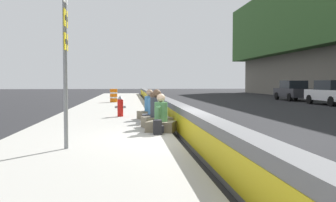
{
  "coord_description": "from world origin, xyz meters",
  "views": [
    {
      "loc": [
        -9.77,
        1.65,
        1.58
      ],
      "look_at": [
        5.46,
        0.1,
        0.83
      ],
      "focal_mm": 41.08,
      "sensor_mm": 36.0,
      "label": 1
    }
  ],
  "objects": [
    {
      "name": "seated_person_foreground",
      "position": [
        1.31,
        0.73,
        0.49
      ],
      "size": [
        0.89,
        0.96,
        1.11
      ],
      "color": "#706651",
      "rests_on": "sidewalk_strip"
    },
    {
      "name": "seated_person_rear",
      "position": [
        3.88,
        0.8,
        0.48
      ],
      "size": [
        0.7,
        0.8,
        1.09
      ],
      "color": "#424247",
      "rests_on": "sidewalk_strip"
    },
    {
      "name": "seated_person_far",
      "position": [
        5.15,
        0.86,
        0.5
      ],
      "size": [
        0.92,
        1.0,
        1.15
      ],
      "color": "#706651",
      "rests_on": "sidewalk_strip"
    },
    {
      "name": "ground_plane",
      "position": [
        0.0,
        0.0,
        0.0
      ],
      "size": [
        160.0,
        160.0,
        0.0
      ],
      "primitive_type": "plane",
      "color": "#232326",
      "rests_on": "ground"
    },
    {
      "name": "fire_hydrant",
      "position": [
        6.4,
        2.02,
        0.59
      ],
      "size": [
        0.26,
        0.46,
        0.88
      ],
      "color": "red",
      "rests_on": "sidewalk_strip"
    },
    {
      "name": "jersey_barrier",
      "position": [
        0.0,
        0.0,
        0.42
      ],
      "size": [
        76.0,
        0.45,
        0.85
      ],
      "color": "slate",
      "rests_on": "ground_plane"
    },
    {
      "name": "construction_barrel",
      "position": [
        18.04,
        2.76,
        0.62
      ],
      "size": [
        0.54,
        0.54,
        0.95
      ],
      "color": "orange",
      "rests_on": "sidewalk_strip"
    },
    {
      "name": "seated_person_middle",
      "position": [
        2.39,
        0.77,
        0.52
      ],
      "size": [
        0.91,
        1.01,
        1.21
      ],
      "color": "#706651",
      "rests_on": "sidewalk_strip"
    },
    {
      "name": "parked_car_fourth",
      "position": [
        15.29,
        -12.24,
        0.86
      ],
      "size": [
        4.55,
        2.04,
        1.71
      ],
      "color": "silver",
      "rests_on": "ground_plane"
    },
    {
      "name": "backpack",
      "position": [
        0.75,
        0.87,
        0.33
      ],
      "size": [
        0.32,
        0.28,
        0.4
      ],
      "color": "#232328",
      "rests_on": "sidewalk_strip"
    },
    {
      "name": "parked_car_midline",
      "position": [
        21.88,
        -12.35,
        0.86
      ],
      "size": [
        4.53,
        2.01,
        1.71
      ],
      "color": "#28282D",
      "rests_on": "ground_plane"
    },
    {
      "name": "sidewalk_strip",
      "position": [
        0.0,
        2.65,
        0.07
      ],
      "size": [
        80.0,
        4.4,
        0.14
      ],
      "primitive_type": "cube",
      "color": "#A8A59E",
      "rests_on": "ground_plane"
    },
    {
      "name": "route_sign_post",
      "position": [
        -1.34,
        3.0,
        2.23
      ],
      "size": [
        0.44,
        0.09,
        3.6
      ],
      "color": "gray",
      "rests_on": "sidewalk_strip"
    }
  ]
}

